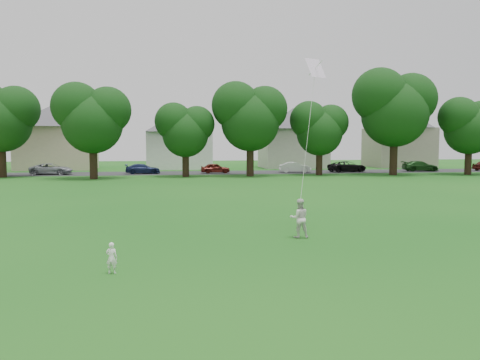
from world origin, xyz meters
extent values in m
plane|color=#124F13|center=(0.00, 0.00, 0.00)|extent=(160.00, 160.00, 0.00)
cube|color=#2D2D30|center=(0.00, 42.00, 0.01)|extent=(90.00, 7.00, 0.01)
imported|color=white|center=(-2.63, -0.12, 0.42)|extent=(0.34, 0.26, 0.85)
imported|color=silver|center=(3.60, 3.76, 0.72)|extent=(0.73, 0.58, 1.45)
plane|color=silver|center=(4.58, 5.19, 6.41)|extent=(1.00, 0.76, 0.78)
cylinder|color=white|center=(4.09, 4.47, 3.73)|extent=(0.01, 0.01, 5.64)
cylinder|color=black|center=(-18.05, 37.62, 1.88)|extent=(0.76, 0.76, 3.75)
cylinder|color=black|center=(-8.54, 34.09, 1.81)|extent=(0.75, 0.75, 3.61)
cylinder|color=black|center=(0.39, 35.83, 1.48)|extent=(0.69, 0.69, 2.96)
cylinder|color=black|center=(7.13, 35.72, 1.91)|extent=(0.77, 0.77, 3.83)
cylinder|color=black|center=(14.85, 36.30, 1.55)|extent=(0.71, 0.71, 3.10)
cylinder|color=black|center=(22.93, 35.30, 2.24)|extent=(0.82, 0.82, 4.48)
cylinder|color=black|center=(31.32, 34.58, 1.65)|extent=(0.72, 0.72, 3.30)
imported|color=#8E919B|center=(-14.14, 41.00, 0.63)|extent=(4.57, 2.31, 1.24)
imported|color=#162045|center=(-4.29, 41.00, 0.57)|extent=(3.97, 1.80, 1.13)
imported|color=maroon|center=(3.95, 41.00, 0.58)|extent=(3.42, 1.48, 1.15)
imported|color=silver|center=(13.40, 41.00, 0.62)|extent=(3.83, 1.73, 1.22)
imported|color=black|center=(19.88, 41.00, 0.65)|extent=(4.85, 2.72, 1.28)
imported|color=#184416|center=(29.29, 41.00, 0.64)|extent=(4.51, 2.22, 1.26)
cube|color=beige|center=(-16.00, 52.00, 2.79)|extent=(9.48, 6.99, 5.58)
pyramid|color=#4D4A50|center=(-16.00, 52.00, 8.64)|extent=(13.68, 13.68, 3.07)
cube|color=white|center=(0.00, 52.00, 2.48)|extent=(8.58, 7.35, 4.96)
pyramid|color=#4D4A50|center=(0.00, 52.00, 7.69)|extent=(12.38, 12.38, 2.73)
cube|color=beige|center=(16.00, 52.00, 2.71)|extent=(8.72, 7.33, 5.43)
pyramid|color=#4D4A50|center=(16.00, 52.00, 8.42)|extent=(12.57, 12.57, 2.99)
cube|color=#A29786|center=(32.00, 52.00, 2.83)|extent=(8.57, 7.03, 5.67)
pyramid|color=#4D4A50|center=(32.00, 52.00, 8.78)|extent=(12.36, 12.36, 3.12)
camera|label=1|loc=(-1.01, -12.74, 3.48)|focal=35.00mm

